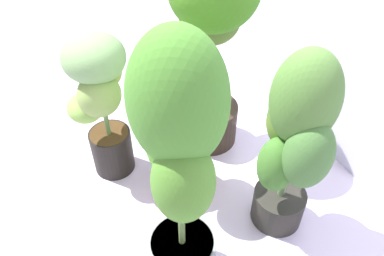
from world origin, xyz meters
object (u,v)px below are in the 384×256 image
object	(u,v)px
potted_plant_back_left	(212,28)
potted_plant_front_left	(100,96)
potted_plant_front_right	(180,162)
potted_plant_center	(183,129)
potted_plant_back_right	(294,141)

from	to	relation	value
potted_plant_back_left	potted_plant_front_left	distance (m)	0.54
potted_plant_front_right	potted_plant_center	size ratio (longest dim) A/B	1.52
potted_plant_front_left	potted_plant_front_right	bearing A→B (deg)	8.04
potted_plant_back_right	potted_plant_back_left	xyz separation A→B (m)	(-0.57, -0.02, 0.15)
potted_plant_front_right	potted_plant_front_left	distance (m)	0.63
potted_plant_center	potted_plant_front_left	bearing A→B (deg)	-135.65
potted_plant_back_left	potted_plant_front_left	xyz separation A→B (m)	(-0.00, -0.50, -0.19)
potted_plant_back_right	potted_plant_front_left	xyz separation A→B (m)	(-0.57, -0.52, -0.03)
potted_plant_front_right	potted_plant_back_right	size ratio (longest dim) A/B	1.23
potted_plant_front_right	potted_plant_back_left	distance (m)	0.73
potted_plant_back_right	potted_plant_center	xyz separation A→B (m)	(-0.32, -0.27, -0.10)
potted_plant_front_right	potted_plant_back_left	xyz separation A→B (m)	(-0.60, 0.42, 0.03)
potted_plant_back_left	potted_plant_back_right	bearing A→B (deg)	1.71
potted_plant_front_left	potted_plant_back_left	bearing A→B (deg)	89.93
potted_plant_front_left	potted_plant_center	world-z (taller)	potted_plant_front_left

